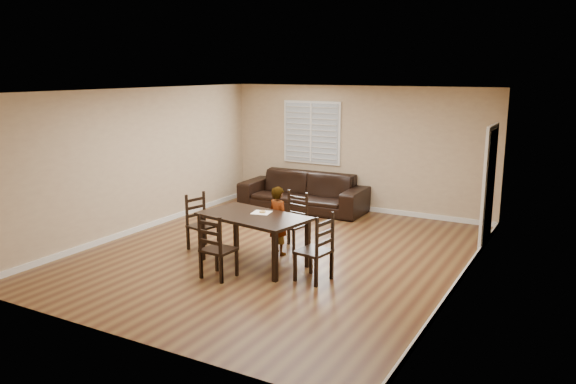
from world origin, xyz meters
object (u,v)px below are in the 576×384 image
object	(u,v)px
chair_near	(295,222)
sofa	(303,192)
dining_table	(254,220)
chair_far	(213,250)
chair_right	(321,251)
child	(278,220)
chair_left	(198,223)
donut	(262,211)

from	to	relation	value
chair_near	sofa	size ratio (longest dim) A/B	0.35
dining_table	chair_far	world-z (taller)	chair_far
chair_right	child	world-z (taller)	child
dining_table	chair_near	distance (m)	1.11
chair_left	chair_right	size ratio (longest dim) A/B	0.94
donut	sofa	distance (m)	3.50
chair_near	chair_right	world-z (taller)	chair_right
chair_near	chair_left	bearing A→B (deg)	-140.92
dining_table	chair_left	size ratio (longest dim) A/B	1.90
chair_near	chair_far	world-z (taller)	chair_far
chair_left	child	world-z (taller)	child
chair_near	chair_far	distance (m)	1.97
dining_table	child	world-z (taller)	child
chair_far	sofa	world-z (taller)	chair_far
donut	chair_right	bearing A→B (deg)	-17.99
chair_right	sofa	xyz separation A→B (m)	(-2.23, 3.73, -0.06)
sofa	chair_left	bearing A→B (deg)	-97.05
chair_left	donut	distance (m)	1.37
chair_right	chair_near	bearing A→B (deg)	-130.46
dining_table	chair_right	bearing A→B (deg)	0.07
chair_left	sofa	size ratio (longest dim) A/B	0.35
chair_far	donut	distance (m)	1.15
dining_table	chair_far	xyz separation A→B (m)	(-0.14, -0.88, -0.26)
donut	sofa	xyz separation A→B (m)	(-1.01, 3.33, -0.42)
donut	sofa	size ratio (longest dim) A/B	0.04
chair_right	chair_left	bearing A→B (deg)	-90.90
dining_table	donut	bearing A→B (deg)	83.66
chair_near	chair_right	bearing A→B (deg)	-40.36
sofa	child	bearing A→B (deg)	-71.70
chair_near	child	world-z (taller)	child
dining_table	chair_far	distance (m)	0.93
chair_near	chair_left	size ratio (longest dim) A/B	1.02
chair_left	chair_right	world-z (taller)	chair_right
chair_far	child	distance (m)	1.52
chair_near	chair_right	distance (m)	1.68
dining_table	chair_left	world-z (taller)	chair_left
dining_table	child	size ratio (longest dim) A/B	1.59
dining_table	sofa	world-z (taller)	sofa
chair_near	chair_left	distance (m)	1.67
donut	sofa	bearing A→B (deg)	106.83
chair_far	chair_right	size ratio (longest dim) A/B	0.97
chair_near	child	bearing A→B (deg)	-90.50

